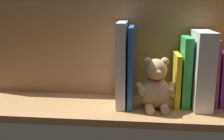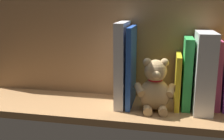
# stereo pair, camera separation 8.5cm
# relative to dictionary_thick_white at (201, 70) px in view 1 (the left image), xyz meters

# --- Properties ---
(ground_plane) EXTENTS (1.02, 0.25, 0.02)m
(ground_plane) POSITION_rel_dictionary_thick_white_xyz_m (0.28, 0.02, -0.13)
(ground_plane) COLOR #A87A4C
(shelf_back_panel) EXTENTS (1.02, 0.02, 0.36)m
(shelf_back_panel) POSITION_rel_dictionary_thick_white_xyz_m (0.28, -0.09, 0.06)
(shelf_back_panel) COLOR #916A45
(shelf_back_panel) RESTS_ON ground_plane
(book_2) EXTENTS (0.03, 0.10, 0.18)m
(book_2) POSITION_rel_dictionary_thick_white_xyz_m (-0.07, -0.03, -0.03)
(book_2) COLOR purple
(book_2) RESTS_ON ground_plane
(book_3) EXTENTS (0.02, 0.10, 0.21)m
(book_3) POSITION_rel_dictionary_thick_white_xyz_m (-0.04, -0.03, -0.01)
(book_3) COLOR #B23F72
(book_3) RESTS_ON ground_plane
(dictionary_thick_white) EXTENTS (0.06, 0.15, 0.24)m
(dictionary_thick_white) POSITION_rel_dictionary_thick_white_xyz_m (0.00, 0.00, 0.00)
(dictionary_thick_white) COLOR silver
(dictionary_thick_white) RESTS_ON ground_plane
(book_4) EXTENTS (0.03, 0.12, 0.22)m
(book_4) POSITION_rel_dictionary_thick_white_xyz_m (0.05, -0.02, -0.01)
(book_4) COLOR green
(book_4) RESTS_ON ground_plane
(book_5) EXTENTS (0.02, 0.12, 0.17)m
(book_5) POSITION_rel_dictionary_thick_white_xyz_m (0.07, -0.01, -0.04)
(book_5) COLOR yellow
(book_5) RESTS_ON ground_plane
(teddy_bear) EXTENTS (0.13, 0.11, 0.16)m
(teddy_bear) POSITION_rel_dictionary_thick_white_xyz_m (0.14, 0.03, -0.05)
(teddy_bear) COLOR tan
(teddy_bear) RESTS_ON ground_plane
(book_6) EXTENTS (0.01, 0.15, 0.25)m
(book_6) POSITION_rel_dictionary_thick_white_xyz_m (0.22, -0.00, 0.01)
(book_6) COLOR blue
(book_6) RESTS_ON ground_plane
(book_7) EXTENTS (0.03, 0.15, 0.27)m
(book_7) POSITION_rel_dictionary_thick_white_xyz_m (0.25, -0.00, 0.01)
(book_7) COLOR silver
(book_7) RESTS_ON ground_plane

